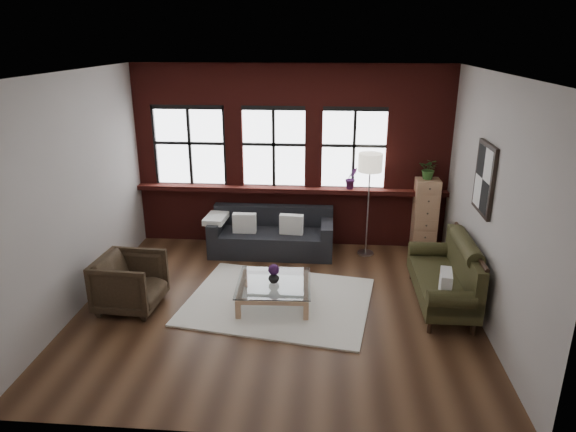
# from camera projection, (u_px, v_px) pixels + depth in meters

# --- Properties ---
(floor) EXTENTS (5.50, 5.50, 0.00)m
(floor) POSITION_uv_depth(u_px,v_px,m) (278.00, 306.00, 7.28)
(floor) COLOR #3C2416
(floor) RESTS_ON ground
(ceiling) EXTENTS (5.50, 5.50, 0.00)m
(ceiling) POSITION_uv_depth(u_px,v_px,m) (276.00, 73.00, 6.21)
(ceiling) COLOR white
(ceiling) RESTS_ON ground
(wall_back) EXTENTS (5.50, 0.00, 5.50)m
(wall_back) POSITION_uv_depth(u_px,v_px,m) (291.00, 156.00, 9.09)
(wall_back) COLOR #ABA59F
(wall_back) RESTS_ON ground
(wall_front) EXTENTS (5.50, 0.00, 5.50)m
(wall_front) POSITION_uv_depth(u_px,v_px,m) (247.00, 286.00, 4.39)
(wall_front) COLOR #ABA59F
(wall_front) RESTS_ON ground
(wall_left) EXTENTS (0.00, 5.00, 5.00)m
(wall_left) POSITION_uv_depth(u_px,v_px,m) (75.00, 194.00, 6.95)
(wall_left) COLOR #ABA59F
(wall_left) RESTS_ON ground
(wall_right) EXTENTS (0.00, 5.00, 5.00)m
(wall_right) POSITION_uv_depth(u_px,v_px,m) (491.00, 204.00, 6.53)
(wall_right) COLOR #ABA59F
(wall_right) RESTS_ON ground
(brick_backwall) EXTENTS (5.50, 0.12, 3.20)m
(brick_backwall) POSITION_uv_depth(u_px,v_px,m) (291.00, 157.00, 9.04)
(brick_backwall) COLOR #531713
(brick_backwall) RESTS_ON floor
(sill_ledge) EXTENTS (5.50, 0.30, 0.08)m
(sill_ledge) POSITION_uv_depth(u_px,v_px,m) (290.00, 189.00, 9.14)
(sill_ledge) COLOR #531713
(sill_ledge) RESTS_ON brick_backwall
(window_left) EXTENTS (1.38, 0.10, 1.50)m
(window_left) POSITION_uv_depth(u_px,v_px,m) (190.00, 147.00, 9.13)
(window_left) COLOR black
(window_left) RESTS_ON brick_backwall
(window_mid) EXTENTS (1.38, 0.10, 1.50)m
(window_mid) POSITION_uv_depth(u_px,v_px,m) (274.00, 148.00, 9.02)
(window_mid) COLOR black
(window_mid) RESTS_ON brick_backwall
(window_right) EXTENTS (1.38, 0.10, 1.50)m
(window_right) POSITION_uv_depth(u_px,v_px,m) (354.00, 150.00, 8.91)
(window_right) COLOR black
(window_right) RESTS_ON brick_backwall
(wall_poster) EXTENTS (0.05, 0.74, 0.94)m
(wall_poster) POSITION_uv_depth(u_px,v_px,m) (485.00, 179.00, 6.74)
(wall_poster) COLOR black
(wall_poster) RESTS_ON wall_right
(shag_rug) EXTENTS (2.84, 2.39, 0.03)m
(shag_rug) POSITION_uv_depth(u_px,v_px,m) (278.00, 301.00, 7.39)
(shag_rug) COLOR silver
(shag_rug) RESTS_ON floor
(dark_sofa) EXTENTS (2.13, 0.86, 0.77)m
(dark_sofa) POSITION_uv_depth(u_px,v_px,m) (272.00, 232.00, 8.96)
(dark_sofa) COLOR black
(dark_sofa) RESTS_ON floor
(pillow_a) EXTENTS (0.40, 0.14, 0.34)m
(pillow_a) POSITION_uv_depth(u_px,v_px,m) (245.00, 223.00, 8.83)
(pillow_a) COLOR white
(pillow_a) RESTS_ON dark_sofa
(pillow_b) EXTENTS (0.41, 0.17, 0.34)m
(pillow_b) POSITION_uv_depth(u_px,v_px,m) (291.00, 224.00, 8.77)
(pillow_b) COLOR white
(pillow_b) RESTS_ON dark_sofa
(vintage_settee) EXTENTS (0.80, 1.81, 0.96)m
(vintage_settee) POSITION_uv_depth(u_px,v_px,m) (442.00, 273.00, 7.19)
(vintage_settee) COLOR #2E2C15
(vintage_settee) RESTS_ON floor
(pillow_settee) EXTENTS (0.20, 0.40, 0.34)m
(pillow_settee) POSITION_uv_depth(u_px,v_px,m) (445.00, 284.00, 6.64)
(pillow_settee) COLOR white
(pillow_settee) RESTS_ON vintage_settee
(armchair) EXTENTS (0.90, 0.88, 0.77)m
(armchair) POSITION_uv_depth(u_px,v_px,m) (130.00, 282.00, 7.12)
(armchair) COLOR #2E2317
(armchair) RESTS_ON floor
(coffee_table) EXTENTS (1.08, 1.08, 0.35)m
(coffee_table) POSITION_uv_depth(u_px,v_px,m) (274.00, 293.00, 7.30)
(coffee_table) COLOR tan
(coffee_table) RESTS_ON shag_rug
(vase) EXTENTS (0.18, 0.18, 0.17)m
(vase) POSITION_uv_depth(u_px,v_px,m) (274.00, 277.00, 7.21)
(vase) COLOR #B2B2B2
(vase) RESTS_ON coffee_table
(flowers) EXTENTS (0.16, 0.16, 0.16)m
(flowers) POSITION_uv_depth(u_px,v_px,m) (274.00, 270.00, 7.17)
(flowers) COLOR #3E1949
(flowers) RESTS_ON vase
(drawer_chest) EXTENTS (0.40, 0.40, 1.31)m
(drawer_chest) POSITION_uv_depth(u_px,v_px,m) (425.00, 215.00, 8.97)
(drawer_chest) COLOR tan
(drawer_chest) RESTS_ON floor
(potted_plant_top) EXTENTS (0.41, 0.39, 0.36)m
(potted_plant_top) POSITION_uv_depth(u_px,v_px,m) (429.00, 169.00, 8.69)
(potted_plant_top) COLOR #2D5923
(potted_plant_top) RESTS_ON drawer_chest
(floor_lamp) EXTENTS (0.40, 0.40, 1.94)m
(floor_lamp) POSITION_uv_depth(u_px,v_px,m) (368.00, 201.00, 8.70)
(floor_lamp) COLOR #A5A5A8
(floor_lamp) RESTS_ON floor
(sill_plant) EXTENTS (0.26, 0.24, 0.39)m
(sill_plant) POSITION_uv_depth(u_px,v_px,m) (351.00, 178.00, 8.95)
(sill_plant) COLOR #3E1949
(sill_plant) RESTS_ON sill_ledge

